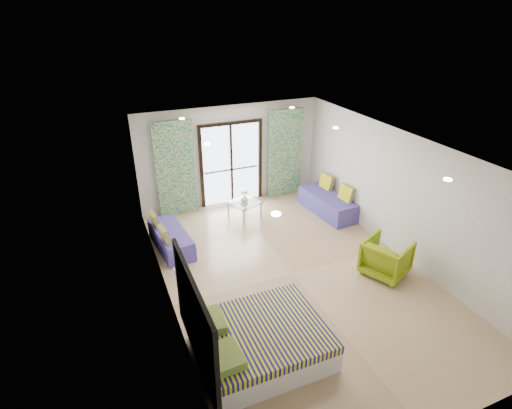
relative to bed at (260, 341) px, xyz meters
name	(u,v)px	position (x,y,z in m)	size (l,w,h in m)	color
floor	(293,274)	(1.48, 1.69, -0.28)	(5.00, 7.50, 0.01)	#A0815F
ceiling	(299,149)	(1.48, 1.69, 2.42)	(5.00, 7.50, 0.01)	silver
wall_back	(231,155)	(1.48, 5.44, 1.07)	(5.00, 0.01, 2.70)	silver
wall_front	(450,360)	(1.48, -2.06, 1.07)	(5.00, 0.01, 2.70)	silver
wall_left	(166,243)	(-1.02, 1.69, 1.07)	(0.01, 7.50, 2.70)	silver
wall_right	(400,195)	(3.98, 1.69, 1.07)	(0.01, 7.50, 2.70)	silver
balcony_door	(231,159)	(1.48, 5.41, 0.97)	(1.76, 0.08, 2.28)	black
balcony_rail	(231,170)	(1.48, 5.42, 0.67)	(1.52, 0.03, 0.04)	#595451
curtain_left	(175,169)	(-0.07, 5.26, 0.97)	(1.00, 0.10, 2.50)	beige
curtain_right	(285,154)	(3.03, 5.26, 0.97)	(1.00, 0.10, 2.50)	beige
downlight_a	(276,214)	(0.08, -0.31, 2.39)	(0.12, 0.12, 0.02)	#FFE0B2
downlight_b	(448,179)	(2.88, -0.31, 2.39)	(0.12, 0.12, 0.02)	#FFE0B2
downlight_c	(207,144)	(0.08, 2.69, 2.39)	(0.12, 0.12, 0.02)	#FFE0B2
downlight_d	(336,128)	(2.88, 2.69, 2.39)	(0.12, 0.12, 0.02)	#FFE0B2
downlight_e	(182,119)	(0.08, 4.69, 2.39)	(0.12, 0.12, 0.02)	#FFE0B2
downlight_f	(292,108)	(2.88, 4.69, 2.39)	(0.12, 0.12, 0.02)	#FFE0B2
headboard	(195,321)	(-0.98, 0.00, 0.77)	(0.06, 2.10, 1.50)	black
switch_plate	(175,272)	(-0.99, 1.25, 0.77)	(0.02, 0.10, 0.10)	silver
bed	(260,341)	(0.00, 0.00, 0.00)	(1.96, 1.60, 0.68)	silver
daybed_left	(170,239)	(-0.64, 3.65, -0.04)	(0.79, 1.66, 0.79)	#493F98
daybed_right	(328,203)	(3.59, 3.79, -0.01)	(0.84, 1.85, 0.89)	#493F98
coffee_table	(245,204)	(1.44, 4.35, 0.12)	(0.88, 0.88, 0.79)	silver
vase	(244,198)	(1.44, 4.35, 0.27)	(0.20, 0.21, 0.20)	white
armchair	(387,256)	(3.22, 0.99, 0.14)	(0.82, 0.77, 0.85)	#829F14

